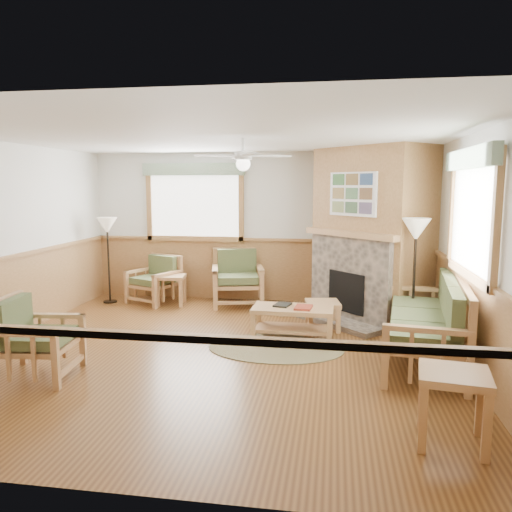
# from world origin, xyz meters

# --- Properties ---
(floor) EXTENTS (6.00, 6.00, 0.01)m
(floor) POSITION_xyz_m (0.00, 0.00, -0.01)
(floor) COLOR brown
(floor) RESTS_ON ground
(ceiling) EXTENTS (6.00, 6.00, 0.01)m
(ceiling) POSITION_xyz_m (0.00, 0.00, 2.70)
(ceiling) COLOR white
(ceiling) RESTS_ON floor
(wall_back) EXTENTS (6.00, 0.02, 2.70)m
(wall_back) POSITION_xyz_m (0.00, 3.00, 1.35)
(wall_back) COLOR white
(wall_back) RESTS_ON floor
(wall_front) EXTENTS (6.00, 0.02, 2.70)m
(wall_front) POSITION_xyz_m (0.00, -3.00, 1.35)
(wall_front) COLOR white
(wall_front) RESTS_ON floor
(wall_right) EXTENTS (0.02, 6.00, 2.70)m
(wall_right) POSITION_xyz_m (3.00, 0.00, 1.35)
(wall_right) COLOR white
(wall_right) RESTS_ON floor
(wainscot) EXTENTS (6.00, 6.00, 1.10)m
(wainscot) POSITION_xyz_m (0.00, 0.00, 0.55)
(wainscot) COLOR #9E7040
(wainscot) RESTS_ON floor
(fireplace) EXTENTS (3.11, 3.11, 2.70)m
(fireplace) POSITION_xyz_m (2.05, 2.05, 1.35)
(fireplace) COLOR #9E7040
(fireplace) RESTS_ON floor
(window_back) EXTENTS (1.90, 0.16, 1.50)m
(window_back) POSITION_xyz_m (-1.10, 2.96, 2.53)
(window_back) COLOR white
(window_back) RESTS_ON wall_back
(window_right) EXTENTS (0.16, 1.90, 1.50)m
(window_right) POSITION_xyz_m (2.96, -0.20, 2.53)
(window_right) COLOR white
(window_right) RESTS_ON wall_right
(ceiling_fan) EXTENTS (1.59, 1.59, 0.36)m
(ceiling_fan) POSITION_xyz_m (0.30, 0.30, 2.66)
(ceiling_fan) COLOR white
(ceiling_fan) RESTS_ON ceiling
(sofa) EXTENTS (2.28, 1.18, 1.00)m
(sofa) POSITION_xyz_m (2.55, 0.11, 0.50)
(sofa) COLOR tan
(sofa) RESTS_ON floor
(armchair_back_left) EXTENTS (0.99, 0.99, 0.84)m
(armchair_back_left) POSITION_xyz_m (-1.76, 2.49, 0.42)
(armchair_back_left) COLOR tan
(armchair_back_left) RESTS_ON floor
(armchair_back_right) EXTENTS (1.05, 1.05, 0.98)m
(armchair_back_right) POSITION_xyz_m (-0.22, 2.55, 0.49)
(armchair_back_right) COLOR tan
(armchair_back_right) RESTS_ON floor
(armchair_left) EXTENTS (0.88, 0.88, 0.89)m
(armchair_left) POSITION_xyz_m (-1.77, -1.10, 0.45)
(armchair_left) COLOR tan
(armchair_left) RESTS_ON floor
(coffee_table) EXTENTS (1.12, 0.58, 0.44)m
(coffee_table) POSITION_xyz_m (0.91, 0.72, 0.22)
(coffee_table) COLOR tan
(coffee_table) RESTS_ON floor
(end_table_chairs) EXTENTS (0.53, 0.51, 0.53)m
(end_table_chairs) POSITION_xyz_m (-1.38, 2.36, 0.27)
(end_table_chairs) COLOR tan
(end_table_chairs) RESTS_ON floor
(end_table_sofa) EXTENTS (0.63, 0.61, 0.62)m
(end_table_sofa) POSITION_xyz_m (2.44, -1.93, 0.31)
(end_table_sofa) COLOR tan
(end_table_sofa) RESTS_ON floor
(footstool) EXTENTS (0.56, 0.56, 0.42)m
(footstool) POSITION_xyz_m (1.31, 1.23, 0.21)
(footstool) COLOR tan
(footstool) RESTS_ON floor
(braided_rug) EXTENTS (1.91, 1.91, 0.01)m
(braided_rug) POSITION_xyz_m (0.73, 0.25, 0.01)
(braided_rug) COLOR brown
(braided_rug) RESTS_ON floor
(floor_lamp_left) EXTENTS (0.45, 0.45, 1.56)m
(floor_lamp_left) POSITION_xyz_m (-2.55, 2.36, 0.78)
(floor_lamp_left) COLOR black
(floor_lamp_left) RESTS_ON floor
(floor_lamp_right) EXTENTS (0.44, 0.44, 1.68)m
(floor_lamp_right) POSITION_xyz_m (2.55, 0.99, 0.84)
(floor_lamp_right) COLOR black
(floor_lamp_right) RESTS_ON floor
(book_red) EXTENTS (0.25, 0.32, 0.03)m
(book_red) POSITION_xyz_m (1.06, 0.67, 0.47)
(book_red) COLOR maroon
(book_red) RESTS_ON coffee_table
(book_dark) EXTENTS (0.26, 0.31, 0.03)m
(book_dark) POSITION_xyz_m (0.76, 0.79, 0.47)
(book_dark) COLOR black
(book_dark) RESTS_ON coffee_table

